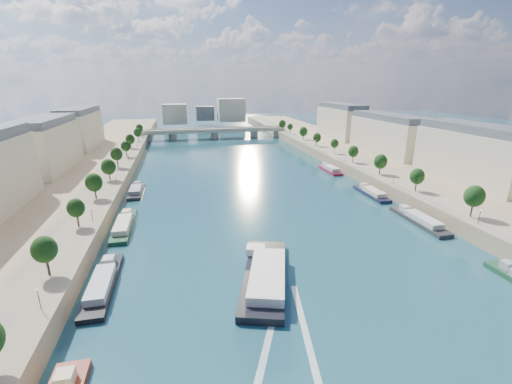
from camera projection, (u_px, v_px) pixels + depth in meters
name	position (u px, v px, depth m)	size (l,w,h in m)	color
ground	(253.00, 194.00, 136.84)	(700.00, 700.00, 0.00)	#0D323A
quay_left	(54.00, 201.00, 121.12)	(44.00, 520.00, 5.00)	#9E8460
quay_right	(412.00, 177.00, 151.03)	(44.00, 520.00, 5.00)	#9E8460
pave_left	(98.00, 191.00, 123.45)	(14.00, 520.00, 0.10)	gray
pave_right	(382.00, 174.00, 147.13)	(14.00, 520.00, 0.10)	gray
trees_left	(103.00, 175.00, 124.06)	(4.80, 268.80, 8.26)	#382B1E
trees_right	(367.00, 157.00, 154.34)	(4.80, 268.80, 8.26)	#382B1E
lamps_left	(105.00, 192.00, 114.26)	(0.36, 200.36, 4.28)	black
lamps_right	(367.00, 165.00, 150.00)	(0.36, 200.36, 4.28)	black
buildings_left	(19.00, 157.00, 125.28)	(16.00, 226.00, 23.20)	#C2B295
buildings_right	(424.00, 141.00, 160.59)	(16.00, 226.00, 23.20)	#C2B295
skyline	(209.00, 112.00, 336.88)	(79.00, 42.00, 22.00)	#C2B295
bridge	(214.00, 132.00, 269.21)	(112.00, 12.00, 8.15)	#C1B79E
tour_barge	(265.00, 275.00, 76.93)	(18.11, 32.99, 4.31)	black
wake	(287.00, 329.00, 61.99)	(15.23, 25.79, 0.04)	silver
moored_barges_left	(102.00, 286.00, 73.45)	(5.00, 159.29, 3.60)	#181C36
moored_barges_right	(393.00, 205.00, 121.52)	(5.00, 123.82, 3.60)	#1C472B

